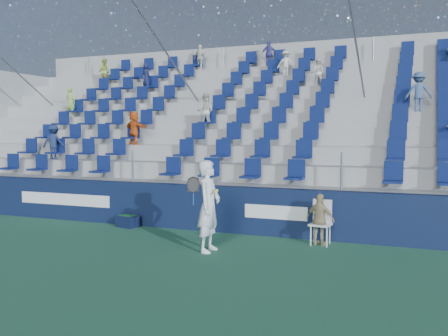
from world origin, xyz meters
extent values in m
plane|color=#2C6846|center=(0.00, 0.00, 0.00)|extent=(70.00, 70.00, 0.00)
cube|color=#101A3A|center=(0.00, 3.15, 0.60)|extent=(24.00, 0.30, 1.20)
cube|color=white|center=(-5.00, 2.99, 0.62)|extent=(3.20, 0.02, 0.34)
cube|color=white|center=(1.50, 2.99, 0.62)|extent=(1.60, 0.02, 0.34)
cube|color=#A4A39E|center=(0.00, 3.72, 0.60)|extent=(24.00, 0.85, 1.20)
cube|color=#A4A39E|center=(0.00, 4.57, 0.85)|extent=(24.00, 0.85, 1.70)
cube|color=#A4A39E|center=(0.00, 5.42, 1.10)|extent=(24.00, 0.85, 2.20)
cube|color=#A4A39E|center=(0.00, 6.28, 1.35)|extent=(24.00, 0.85, 2.70)
cube|color=#A4A39E|center=(0.00, 7.12, 1.60)|extent=(24.00, 0.85, 3.20)
cube|color=#A4A39E|center=(0.00, 7.97, 1.85)|extent=(24.00, 0.85, 3.70)
cube|color=#A4A39E|center=(0.00, 8.82, 2.10)|extent=(24.00, 0.85, 4.20)
cube|color=#A4A39E|center=(0.00, 9.68, 2.35)|extent=(24.00, 0.85, 4.70)
cube|color=#A4A39E|center=(0.00, 10.52, 2.60)|extent=(24.00, 0.85, 5.20)
cube|color=#A4A39E|center=(0.00, 11.20, 3.10)|extent=(24.00, 0.50, 6.20)
cube|color=#0D1A4E|center=(0.00, 3.72, 1.55)|extent=(16.05, 0.50, 0.70)
cube|color=#0D1A4E|center=(0.00, 4.57, 2.05)|extent=(16.05, 0.50, 0.70)
cube|color=#0D1A4E|center=(0.00, 5.42, 2.55)|extent=(16.05, 0.50, 0.70)
cube|color=#0D1A4E|center=(0.00, 6.28, 3.05)|extent=(16.05, 0.50, 0.70)
cube|color=#0D1A4E|center=(0.00, 7.12, 3.55)|extent=(16.05, 0.50, 0.70)
cube|color=#0D1A4E|center=(0.00, 7.97, 4.05)|extent=(16.05, 0.50, 0.70)
cube|color=#0D1A4E|center=(0.00, 8.82, 4.55)|extent=(16.05, 0.50, 0.70)
cube|color=#0D1A4E|center=(0.00, 9.68, 5.05)|extent=(16.05, 0.50, 0.70)
cube|color=#0D1A4E|center=(0.00, 10.52, 5.55)|extent=(16.05, 0.50, 0.70)
cylinder|color=gray|center=(-3.00, 7.12, 4.35)|extent=(0.06, 7.68, 4.55)
cylinder|color=gray|center=(3.00, 7.12, 4.35)|extent=(0.06, 7.68, 4.55)
cylinder|color=gray|center=(-9.80, 7.12, 4.35)|extent=(0.06, 7.68, 4.55)
imported|color=#171C46|center=(-5.60, 8.77, 4.79)|extent=(0.50, 0.41, 1.18)
imported|color=#1A264E|center=(-6.66, 4.52, 2.28)|extent=(0.85, 0.66, 1.17)
imported|color=#424190|center=(-0.98, 10.47, 5.72)|extent=(0.66, 0.41, 1.04)
imported|color=#A1B94A|center=(-8.23, 9.62, 5.26)|extent=(0.56, 0.45, 1.12)
imported|color=beige|center=(-1.86, 6.23, 3.29)|extent=(0.64, 0.53, 1.19)
imported|color=#3C5885|center=(4.67, 7.08, 3.79)|extent=(0.78, 0.47, 1.17)
imported|color=beige|center=(-0.07, 9.62, 5.19)|extent=(0.70, 0.50, 0.98)
imported|color=#87BE4C|center=(-8.01, 7.08, 3.78)|extent=(0.44, 0.30, 1.16)
imported|color=#E15B1A|center=(-4.05, 5.38, 2.75)|extent=(1.07, 0.65, 1.10)
imported|color=silver|center=(-3.99, 10.47, 5.75)|extent=(0.68, 0.40, 1.09)
imported|color=silver|center=(1.32, 8.77, 4.69)|extent=(0.53, 0.45, 0.98)
imported|color=white|center=(0.57, 1.01, 1.00)|extent=(0.50, 0.74, 2.00)
cylinder|color=navy|center=(0.32, 0.76, 1.18)|extent=(0.03, 0.03, 0.28)
torus|color=black|center=(0.32, 0.76, 1.48)|extent=(0.30, 0.17, 0.28)
plane|color=#262626|center=(0.32, 0.76, 1.48)|extent=(0.30, 0.16, 0.29)
sphere|color=yellow|center=(0.82, 0.81, 1.33)|extent=(0.07, 0.07, 0.07)
sphere|color=yellow|center=(0.82, 0.87, 1.36)|extent=(0.07, 0.07, 0.07)
cube|color=white|center=(2.70, 2.55, 0.47)|extent=(0.50, 0.50, 0.04)
cube|color=white|center=(2.70, 2.77, 0.75)|extent=(0.45, 0.10, 0.56)
cylinder|color=white|center=(2.52, 2.37, 0.23)|extent=(0.03, 0.03, 0.45)
cylinder|color=white|center=(2.88, 2.37, 0.23)|extent=(0.03, 0.03, 0.45)
cylinder|color=white|center=(2.52, 2.73, 0.23)|extent=(0.03, 0.03, 0.45)
cylinder|color=white|center=(2.88, 2.73, 0.23)|extent=(0.03, 0.03, 0.45)
imported|color=tan|center=(2.70, 2.50, 0.60)|extent=(0.75, 0.47, 1.20)
cube|color=#0E1633|center=(-2.64, 2.75, 0.16)|extent=(0.66, 0.51, 0.32)
cube|color=#1E662D|center=(-2.64, 2.75, 0.23)|extent=(0.53, 0.38, 0.19)
camera|label=1|loc=(4.91, -8.82, 2.58)|focal=40.00mm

